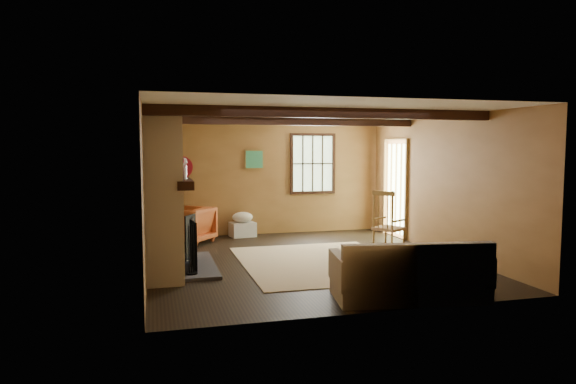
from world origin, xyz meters
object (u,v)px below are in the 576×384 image
object	(u,v)px
fireplace	(164,197)
armchair	(190,225)
laundry_basket	(243,229)
sofa	(410,278)
rocking_chair	(388,226)

from	to	relation	value
fireplace	armchair	world-z (taller)	fireplace
laundry_basket	armchair	bearing A→B (deg)	-158.34
fireplace	armchair	xyz separation A→B (m)	(0.53, 2.07, -0.75)
sofa	rocking_chair	bearing A→B (deg)	78.77
rocking_chair	laundry_basket	bearing A→B (deg)	13.26
fireplace	laundry_basket	xyz separation A→B (m)	(1.63, 2.51, -0.95)
sofa	laundry_basket	world-z (taller)	sofa
sofa	laundry_basket	size ratio (longest dim) A/B	3.91
rocking_chair	armchair	size ratio (longest dim) A/B	1.44
rocking_chair	laundry_basket	size ratio (longest dim) A/B	2.23
sofa	armchair	world-z (taller)	sofa
laundry_basket	armchair	xyz separation A→B (m)	(-1.10, -0.44, 0.20)
sofa	laundry_basket	distance (m)	5.06
sofa	laundry_basket	xyz separation A→B (m)	(-1.22, 4.91, -0.12)
fireplace	armchair	bearing A→B (deg)	75.70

